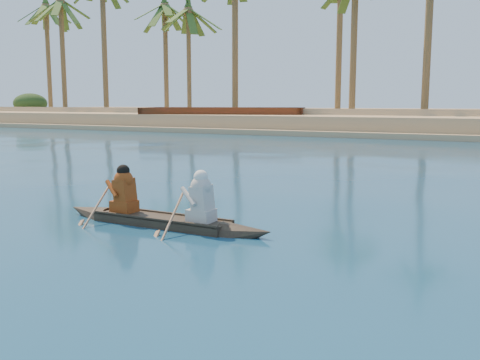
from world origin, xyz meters
The scene contains 2 objects.
canoe centered at (-6.15, -3.21, 0.24)m, with size 4.54×0.72×1.25m.
barge_left centered at (-21.34, 27.00, 0.75)m, with size 13.61×7.75×2.15m.
Camera 1 is at (-0.46, -11.20, 2.27)m, focal length 40.00 mm.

